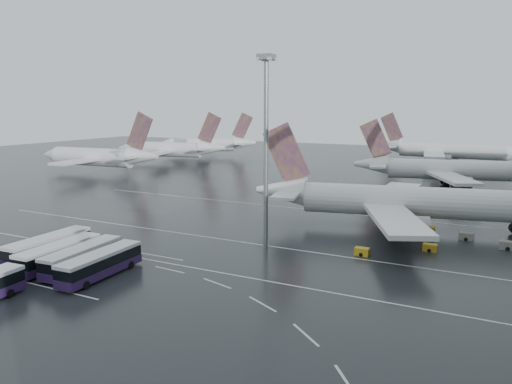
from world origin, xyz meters
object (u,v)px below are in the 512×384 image
at_px(gse_cart_belly_a, 430,248).
at_px(gse_cart_belly_e, 427,230).
at_px(bus_row_near_b, 59,254).
at_px(jet_remote_west, 100,157).
at_px(floodlight_mast, 266,129).
at_px(bus_row_near_d, 101,263).
at_px(airliner_gate_b, 450,170).
at_px(airliner_main, 401,202).
at_px(gse_cart_belly_b, 466,236).
at_px(jet_remote_mid, 172,150).
at_px(gse_cart_belly_c, 362,252).
at_px(bus_row_near_a, 48,246).
at_px(gse_cart_belly_d, 508,245).
at_px(bus_row_near_c, 82,257).
at_px(airliner_gate_c, 443,151).
at_px(jet_remote_far, 208,145).

relative_size(gse_cart_belly_a, gse_cart_belly_e, 0.85).
distance_m(bus_row_near_b, gse_cart_belly_e, 57.84).
distance_m(jet_remote_west, floodlight_mast, 98.11).
bearing_deg(gse_cart_belly_a, bus_row_near_d, -138.72).
bearing_deg(gse_cart_belly_a, jet_remote_west, 158.80).
bearing_deg(gse_cart_belly_a, airliner_gate_b, 94.32).
bearing_deg(bus_row_near_b, jet_remote_west, 38.03).
bearing_deg(airliner_main, gse_cart_belly_b, -28.42).
bearing_deg(jet_remote_mid, floodlight_mast, 121.47).
relative_size(gse_cart_belly_c, gse_cart_belly_e, 0.86).
height_order(bus_row_near_a, gse_cart_belly_b, bus_row_near_a).
distance_m(airliner_gate_b, gse_cart_belly_c, 70.05).
relative_size(jet_remote_west, gse_cart_belly_d, 19.44).
bearing_deg(bus_row_near_d, airliner_gate_b, -20.88).
distance_m(airliner_main, bus_row_near_c, 53.22).
relative_size(airliner_gate_b, jet_remote_mid, 1.18).
xyz_separation_m(airliner_gate_c, gse_cart_belly_a, (13.37, -119.04, -4.10)).
distance_m(airliner_gate_b, jet_remote_far, 107.12).
bearing_deg(gse_cart_belly_e, gse_cart_belly_b, -11.88).
height_order(airliner_main, gse_cart_belly_e, airliner_main).
bearing_deg(bus_row_near_d, bus_row_near_c, 74.63).
bearing_deg(airliner_main, gse_cart_belly_d, -31.78).
bearing_deg(floodlight_mast, gse_cart_belly_b, 34.45).
xyz_separation_m(airliner_main, jet_remote_mid, (-96.59, 62.97, 0.27)).
relative_size(bus_row_near_c, bus_row_near_d, 1.00).
bearing_deg(bus_row_near_d, jet_remote_west, 41.56).
xyz_separation_m(bus_row_near_a, floodlight_mast, (24.40, 19.46, 16.14)).
xyz_separation_m(bus_row_near_a, gse_cart_belly_c, (38.62, 22.02, -1.25)).
bearing_deg(jet_remote_far, gse_cart_belly_c, 107.10).
relative_size(airliner_main, gse_cart_belly_a, 26.80).
xyz_separation_m(airliner_main, bus_row_near_d, (-28.04, -43.24, -2.85)).
relative_size(gse_cart_belly_a, gse_cart_belly_c, 0.99).
xyz_separation_m(jet_remote_west, floodlight_mast, (83.27, -50.24, 12.92)).
bearing_deg(jet_remote_west, gse_cart_belly_e, 158.98).
bearing_deg(jet_remote_mid, airliner_gate_b, 160.67).
bearing_deg(bus_row_near_a, airliner_main, -45.80).
relative_size(bus_row_near_a, gse_cart_belly_c, 6.58).
xyz_separation_m(airliner_gate_c, jet_remote_west, (-92.50, -77.98, 0.38)).
relative_size(jet_remote_far, gse_cart_belly_c, 19.73).
bearing_deg(gse_cart_belly_e, bus_row_near_d, -128.66).
distance_m(airliner_gate_b, bus_row_near_b, 101.11).
relative_size(airliner_main, bus_row_near_a, 4.01).
distance_m(jet_remote_far, bus_row_near_b, 145.92).
height_order(bus_row_near_a, gse_cart_belly_e, bus_row_near_a).
xyz_separation_m(jet_remote_far, bus_row_near_a, (57.73, -130.42, -2.92)).
height_order(airliner_main, airliner_gate_c, airliner_gate_c).
bearing_deg(bus_row_near_b, bus_row_near_c, -86.05).
bearing_deg(gse_cart_belly_b, airliner_main, 163.77).
distance_m(bus_row_near_a, gse_cart_belly_b, 63.68).
distance_m(bus_row_near_a, gse_cart_belly_c, 44.48).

